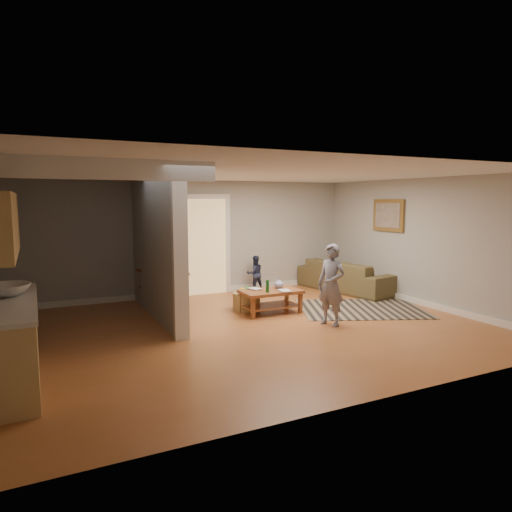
# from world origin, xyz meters

# --- Properties ---
(ground) EXTENTS (7.50, 7.50, 0.00)m
(ground) POSITION_xyz_m (0.00, 0.00, 0.00)
(ground) COLOR #945825
(ground) RESTS_ON ground
(room_shell) EXTENTS (7.54, 6.02, 2.52)m
(room_shell) POSITION_xyz_m (-1.07, 0.43, 1.46)
(room_shell) COLOR #A7A5A0
(room_shell) RESTS_ON ground
(area_rug) EXTENTS (2.78, 2.45, 0.01)m
(area_rug) POSITION_xyz_m (2.46, 0.27, 0.01)
(area_rug) COLOR black
(area_rug) RESTS_ON ground
(sofa) EXTENTS (1.34, 2.51, 0.70)m
(sofa) POSITION_xyz_m (3.30, 1.83, 0.00)
(sofa) COLOR #4B3A25
(sofa) RESTS_ON ground
(coffee_table) EXTENTS (1.09, 0.65, 0.65)m
(coffee_table) POSITION_xyz_m (0.77, 0.77, 0.33)
(coffee_table) COLOR maroon
(coffee_table) RESTS_ON ground
(tv_console) EXTENTS (0.80, 1.25, 1.01)m
(tv_console) POSITION_xyz_m (-0.94, 1.96, 0.67)
(tv_console) COLOR maroon
(tv_console) RESTS_ON ground
(speaker_left) EXTENTS (0.10, 0.10, 0.88)m
(speaker_left) POSITION_xyz_m (-0.93, 1.20, 0.44)
(speaker_left) COLOR black
(speaker_left) RESTS_ON ground
(speaker_right) EXTENTS (0.13, 0.13, 1.03)m
(speaker_right) POSITION_xyz_m (-1.00, 2.59, 0.51)
(speaker_right) COLOR black
(speaker_right) RESTS_ON ground
(toy_basket) EXTENTS (0.52, 0.52, 0.46)m
(toy_basket) POSITION_xyz_m (0.44, 1.15, 0.19)
(toy_basket) COLOR #9C7543
(toy_basket) RESTS_ON ground
(child) EXTENTS (0.48, 0.58, 1.36)m
(child) POSITION_xyz_m (1.27, -0.40, 0.00)
(child) COLOR slate
(child) RESTS_ON ground
(toddler) EXTENTS (0.42, 0.34, 0.82)m
(toddler) POSITION_xyz_m (1.37, 2.70, 0.00)
(toddler) COLOR #212845
(toddler) RESTS_ON ground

